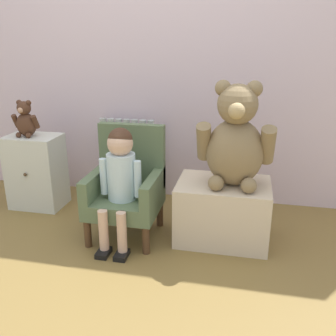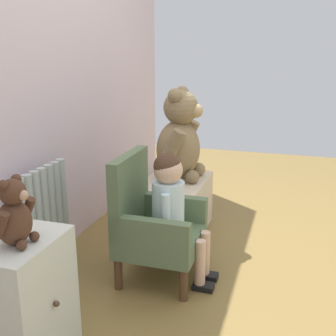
{
  "view_description": "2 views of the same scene",
  "coord_description": "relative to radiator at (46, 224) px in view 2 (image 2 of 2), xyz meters",
  "views": [
    {
      "loc": [
        0.67,
        -1.49,
        1.19
      ],
      "look_at": [
        0.23,
        0.54,
        0.46
      ],
      "focal_mm": 40.0,
      "sensor_mm": 36.0,
      "label": 1
    },
    {
      "loc": [
        -2.0,
        -0.13,
        1.23
      ],
      "look_at": [
        0.3,
        0.58,
        0.53
      ],
      "focal_mm": 45.0,
      "sensor_mm": 36.0,
      "label": 2
    }
  ],
  "objects": [
    {
      "name": "ground_plane",
      "position": [
        0.2,
        -1.11,
        -0.31
      ],
      "size": [
        6.0,
        6.0,
        0.0
      ],
      "primitive_type": "plane",
      "color": "olive"
    },
    {
      "name": "back_wall",
      "position": [
        0.2,
        0.12,
        0.89
      ],
      "size": [
        3.8,
        0.05,
        2.4
      ],
      "primitive_type": "cube",
      "color": "silver",
      "rests_on": "ground_plane"
    },
    {
      "name": "radiator",
      "position": [
        0.0,
        0.0,
        0.0
      ],
      "size": [
        0.43,
        0.05,
        0.62
      ],
      "color": "#A9B5AF",
      "rests_on": "ground_plane"
    },
    {
      "name": "small_dresser",
      "position": [
        -0.61,
        -0.29,
        -0.04
      ],
      "size": [
        0.37,
        0.29,
        0.54
      ],
      "color": "silver",
      "rests_on": "ground_plane"
    },
    {
      "name": "child_armchair",
      "position": [
        0.17,
        -0.55,
        0.01
      ],
      "size": [
        0.42,
        0.42,
        0.68
      ],
      "color": "#546846",
      "rests_on": "ground_plane"
    },
    {
      "name": "child_figure",
      "position": [
        0.17,
        -0.66,
        0.15
      ],
      "size": [
        0.25,
        0.35,
        0.71
      ],
      "color": "silver",
      "rests_on": "ground_plane"
    },
    {
      "name": "low_bench",
      "position": [
        0.76,
        -0.5,
        -0.12
      ],
      "size": [
        0.55,
        0.4,
        0.37
      ],
      "primitive_type": "cube",
      "color": "beige",
      "rests_on": "ground_plane"
    },
    {
      "name": "large_teddy_bear",
      "position": [
        0.82,
        -0.51,
        0.33
      ],
      "size": [
        0.44,
        0.31,
        0.61
      ],
      "color": "olive",
      "rests_on": "low_bench"
    },
    {
      "name": "small_teddy_bear",
      "position": [
        -0.63,
        -0.31,
        0.34
      ],
      "size": [
        0.18,
        0.13,
        0.25
      ],
      "color": "#4A2D1D",
      "rests_on": "small_dresser"
    }
  ]
}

